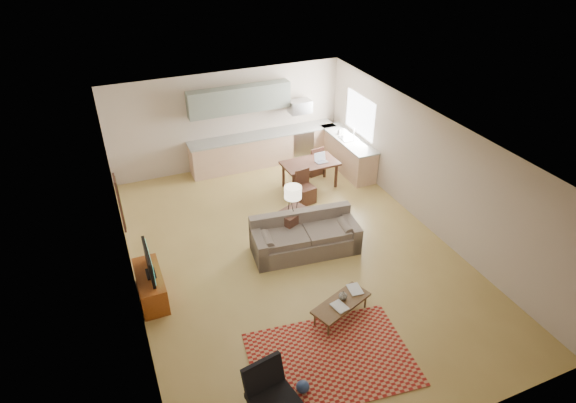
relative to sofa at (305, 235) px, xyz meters
name	(u,v)px	position (x,y,z in m)	size (l,w,h in m)	color
room	(294,200)	(-0.27, 0.00, 0.94)	(9.00, 9.00, 9.00)	#A18444
kitchen_counter_back	(264,149)	(0.63, 4.18, 0.05)	(4.26, 0.64, 0.92)	tan
kitchen_counter_right	(347,153)	(2.66, 3.00, 0.05)	(0.64, 2.26, 0.92)	tan
kitchen_range	(300,143)	(1.73, 4.18, 0.04)	(0.62, 0.62, 0.90)	#A5A8AD
kitchen_microwave	(300,106)	(1.73, 4.20, 1.14)	(0.62, 0.40, 0.35)	#A5A8AD
upper_cabinets	(240,99)	(0.03, 4.33, 1.54)	(2.80, 0.34, 0.70)	slate
window_right	(360,115)	(2.96, 3.00, 1.14)	(0.02, 1.40, 1.05)	white
wall_art_left	(120,203)	(-3.48, 0.90, 1.14)	(0.06, 0.42, 1.10)	olive
triptych	(224,107)	(-0.37, 4.47, 1.34)	(1.70, 0.04, 0.50)	#F4E0C2
rug	(331,359)	(-0.81, -2.81, -0.40)	(2.63, 1.82, 0.02)	maroon
sofa	(305,235)	(0.00, 0.00, 0.00)	(2.34, 1.02, 0.81)	#66594F
coffee_table	(341,309)	(-0.21, -2.01, -0.23)	(1.15, 0.46, 0.35)	#483019
book_a	(335,309)	(-0.41, -2.13, -0.05)	(0.28, 0.34, 0.03)	maroon
book_b	(349,291)	(0.06, -1.81, -0.05)	(0.27, 0.34, 0.02)	navy
vase	(343,295)	(-0.14, -1.93, 0.02)	(0.16, 0.16, 0.16)	black
armchair	(274,397)	(-2.04, -3.39, 0.01)	(0.74, 0.74, 0.84)	black
tv_credenza	(151,286)	(-3.27, -0.18, -0.13)	(0.46, 1.21, 0.56)	#813810
tv	(149,262)	(-3.23, -0.18, 0.43)	(0.09, 0.93, 0.56)	black
console_table	(293,225)	(-0.08, 0.48, -0.02)	(0.66, 0.44, 0.77)	#3C2119
table_lamp	(293,198)	(-0.08, 0.48, 0.67)	(0.37, 0.37, 0.61)	beige
dining_table	(310,175)	(1.25, 2.46, -0.05)	(1.42, 0.81, 0.72)	#3C2119
dining_chair_near	(306,187)	(0.85, 1.83, 0.01)	(0.40, 0.42, 0.84)	#3C2119
dining_chair_far	(313,160)	(1.65, 3.09, 0.01)	(0.40, 0.42, 0.84)	#3C2119
laptop	(322,158)	(1.54, 2.36, 0.43)	(0.30, 0.23, 0.23)	#A5A8AD
soap_bottle	(340,131)	(2.56, 3.33, 0.61)	(0.10, 0.10, 0.19)	#F4E0C2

